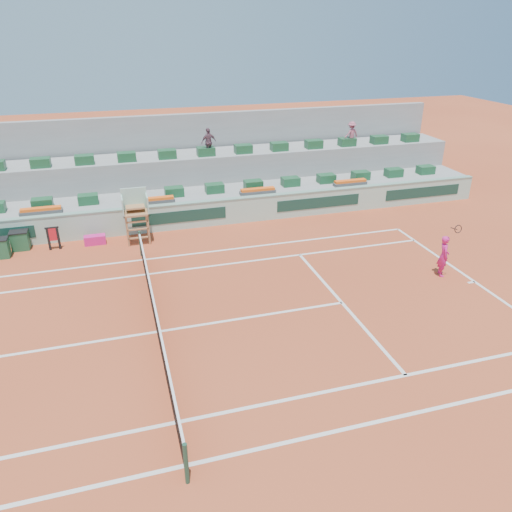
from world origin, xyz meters
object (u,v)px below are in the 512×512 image
at_px(umpire_chair, 135,209).
at_px(drink_cooler_a, 20,240).
at_px(player_bag, 95,240).
at_px(tennis_player, 444,256).

xyz_separation_m(umpire_chair, drink_cooler_a, (-4.92, 0.57, -1.12)).
distance_m(player_bag, drink_cooler_a, 3.08).
relative_size(player_bag, drink_cooler_a, 1.08).
bearing_deg(drink_cooler_a, umpire_chair, -6.65).
xyz_separation_m(player_bag, umpire_chair, (1.86, -0.23, 1.34)).
height_order(drink_cooler_a, tennis_player, tennis_player).
height_order(umpire_chair, tennis_player, umpire_chair).
height_order(player_bag, drink_cooler_a, drink_cooler_a).
xyz_separation_m(umpire_chair, tennis_player, (10.99, -6.62, -0.72)).
height_order(umpire_chair, drink_cooler_a, umpire_chair).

